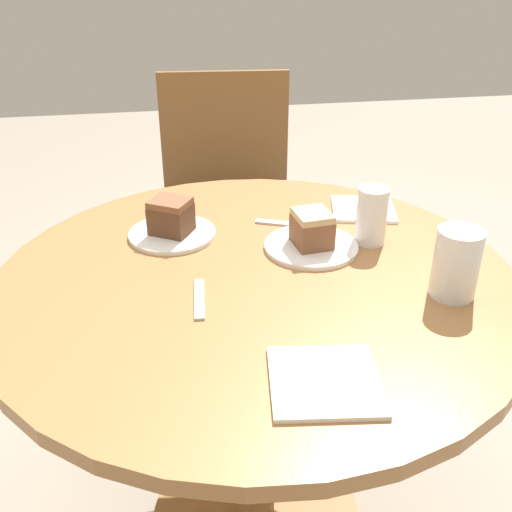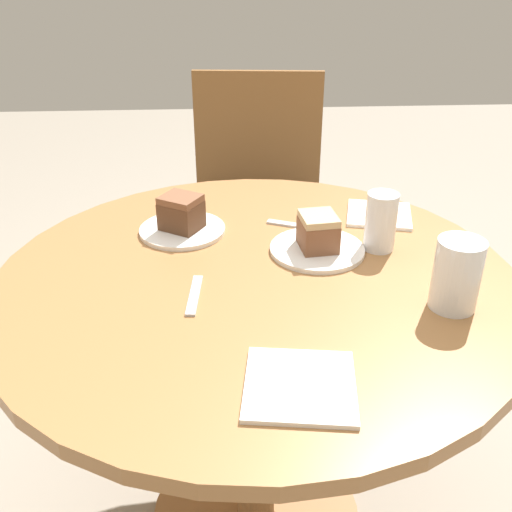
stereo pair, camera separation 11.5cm
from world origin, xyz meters
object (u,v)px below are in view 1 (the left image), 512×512
Objects in this scene: plate_near at (311,246)px; cake_slice_near at (312,229)px; cake_slice_far at (171,216)px; glass_lemonade at (371,219)px; plate_far at (172,234)px; glass_water at (455,267)px; chair at (227,204)px.

cake_slice_near reaches higher than plate_near.
cake_slice_far is 0.43m from glass_lemonade.
plate_near and plate_far have the same top height.
glass_lemonade is (0.42, -0.10, 0.01)m from cake_slice_far.
glass_water is (0.50, -0.33, 0.05)m from plate_far.
cake_slice_near reaches higher than plate_far.
cake_slice_far is (0.00, 0.00, 0.04)m from plate_far.
glass_water reaches higher than cake_slice_far.
glass_water is (0.08, -0.23, 0.00)m from glass_lemonade.
cake_slice_near is at bearing 0.00° from plate_near.
plate_near is 0.31m from plate_far.
plate_far is 1.54× the size of glass_lemonade.
chair is 0.79m from cake_slice_far.
glass_water is at bearing -33.72° from cake_slice_far.
chair reaches higher than glass_water.
cake_slice_far is 0.87× the size of glass_lemonade.
glass_water is at bearing -46.56° from cake_slice_near.
plate_far is 0.43m from glass_lemonade.
chair is at bearing 95.51° from cake_slice_near.
plate_far is at bearing 166.26° from glass_lemonade.
plate_far is at bearing 0.00° from cake_slice_far.
glass_lemonade is 0.24m from glass_water.
cake_slice_near is (0.08, -0.82, 0.29)m from chair.
plate_near is 1.84× the size of cake_slice_far.
plate_far is 2.12× the size of cake_slice_near.
chair is 0.78m from plate_far.
plate_near is 0.31m from glass_water.
plate_near is at bearing -176.54° from glass_lemonade.
cake_slice_far is (-0.29, 0.11, 0.00)m from cake_slice_near.
glass_water is (0.29, -1.04, 0.30)m from chair.
plate_near is (0.08, -0.82, 0.24)m from chair.
cake_slice_near is (0.29, -0.11, 0.04)m from plate_far.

